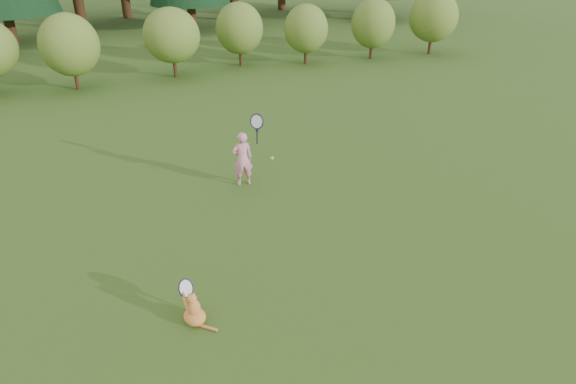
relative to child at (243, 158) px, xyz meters
name	(u,v)px	position (x,y,z in m)	size (l,w,h in m)	color
ground	(295,248)	(0.06, -2.75, -0.65)	(100.00, 100.00, 0.00)	#2B4E16
shrub_row	(163,40)	(0.06, 10.25, 0.75)	(28.00, 3.00, 2.80)	#4D6F22
child	(243,158)	(0.00, 0.00, 0.00)	(0.69, 0.43, 1.85)	pink
cat	(193,307)	(-2.00, -3.92, -0.38)	(0.49, 0.80, 0.68)	orange
tennis_ball	(272,158)	(0.41, -0.73, 0.22)	(0.07, 0.07, 0.07)	yellow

